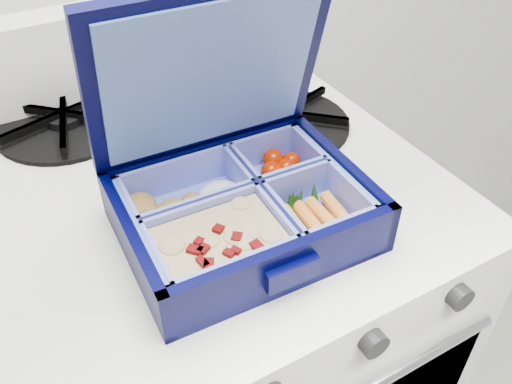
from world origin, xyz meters
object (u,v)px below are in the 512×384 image
stove (210,368)px  fork (198,155)px  bento_box (243,210)px  burner_grate (282,117)px

stove → fork: (0.02, 0.03, 0.41)m
bento_box → burner_grate: bento_box is taller
stove → bento_box: bento_box is taller
fork → bento_box: bearing=-83.8°
bento_box → burner_grate: bearing=49.4°
burner_grate → bento_box: bearing=-132.8°
stove → fork: bearing=51.6°
stove → fork: 0.41m
bento_box → burner_grate: 0.21m
burner_grate → fork: size_ratio=1.10×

